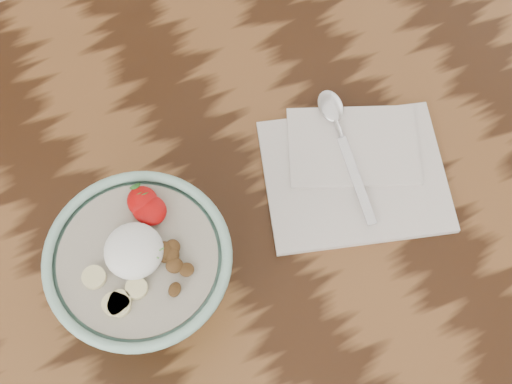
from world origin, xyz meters
TOP-DOWN VIEW (x-y plane):
  - table at (0.00, 0.00)cm, footprint 160.00×90.00cm
  - breakfast_bowl at (-13.87, -5.22)cm, footprint 20.96×20.96cm
  - napkin at (16.49, -3.18)cm, footprint 28.62×25.86cm
  - spoon at (17.39, 3.28)cm, footprint 6.57×20.32cm

SIDE VIEW (x-z plane):
  - table at x=0.00cm, z-range 28.20..103.20cm
  - napkin at x=16.49cm, z-range 74.88..76.33cm
  - spoon at x=17.39cm, z-range 76.36..77.43cm
  - breakfast_bowl at x=-13.87cm, z-range 74.97..89.32cm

